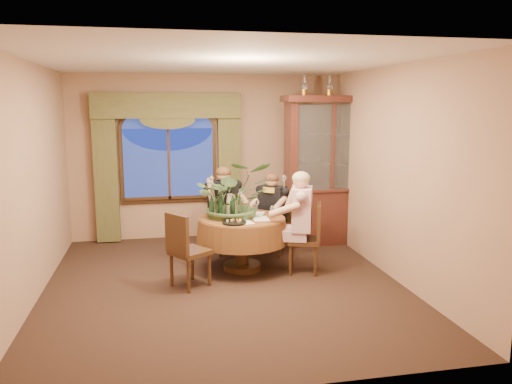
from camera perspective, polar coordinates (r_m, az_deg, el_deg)
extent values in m
plane|color=black|center=(6.58, -3.69, -10.44)|extent=(5.00, 5.00, 0.00)
plane|color=#9F7960|center=(8.70, -6.01, 4.00)|extent=(4.50, 0.00, 4.50)
plane|color=#9F7960|center=(6.90, 15.04, 2.18)|extent=(0.00, 5.00, 5.00)
plane|color=white|center=(6.20, -3.99, 14.64)|extent=(5.00, 5.00, 0.00)
cube|color=#4C4C24|center=(8.61, -16.77, 2.10)|extent=(0.38, 0.14, 2.32)
cube|color=#4C4C24|center=(8.66, -3.07, 2.55)|extent=(0.38, 0.14, 2.32)
cylinder|color=maroon|center=(7.02, -1.61, -5.89)|extent=(1.66, 1.66, 0.75)
cube|color=#3B1813|center=(8.33, 8.16, 2.43)|extent=(1.50, 0.59, 2.44)
cube|color=black|center=(6.92, 5.48, -5.28)|extent=(0.53, 0.53, 0.96)
cube|color=black|center=(7.74, 2.30, -3.60)|extent=(0.59, 0.59, 0.96)
cube|color=black|center=(7.77, -3.23, -3.55)|extent=(0.46, 0.46, 0.96)
cube|color=black|center=(6.40, -7.55, -6.57)|extent=(0.59, 0.59, 0.96)
imported|color=#3C5631|center=(6.88, -2.51, 2.64)|extent=(1.08, 1.20, 0.93)
imported|color=#52622F|center=(6.90, -1.29, -2.75)|extent=(0.15, 0.15, 0.05)
cylinder|color=black|center=(6.57, -2.49, -3.52)|extent=(0.32, 0.32, 0.02)
cylinder|color=black|center=(6.99, -4.12, -1.44)|extent=(0.07, 0.07, 0.33)
cylinder|color=black|center=(6.86, -4.13, -1.65)|extent=(0.07, 0.07, 0.33)
cylinder|color=tan|center=(6.89, -3.13, -1.59)|extent=(0.07, 0.07, 0.33)
cylinder|color=black|center=(6.79, -2.68, -1.76)|extent=(0.07, 0.07, 0.33)
cylinder|color=tan|center=(6.92, -4.81, -1.56)|extent=(0.07, 0.07, 0.33)
cylinder|color=black|center=(6.80, -5.09, -1.78)|extent=(0.07, 0.07, 0.33)
cube|color=white|center=(6.82, 0.54, -3.07)|extent=(0.22, 0.30, 0.00)
cube|color=white|center=(7.13, 0.04, -2.50)|extent=(0.30, 0.36, 0.00)
cube|color=white|center=(6.64, -1.42, -3.45)|extent=(0.26, 0.33, 0.00)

